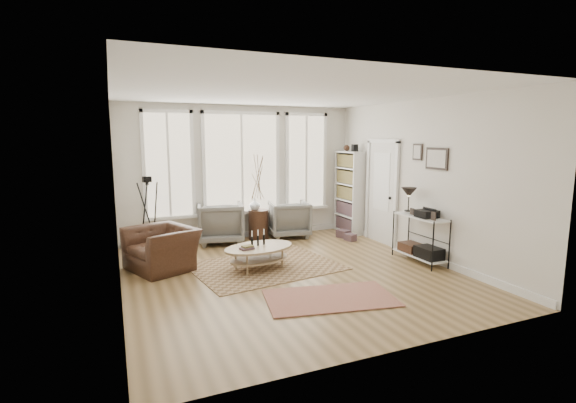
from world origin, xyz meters
name	(u,v)px	position (x,y,z in m)	size (l,w,h in m)	color
room	(292,187)	(0.02, 0.03, 1.43)	(5.50, 5.54, 2.90)	#98774A
bay_window	(242,165)	(0.00, 2.71, 1.61)	(4.14, 0.12, 2.24)	#D6BE82
door	(382,190)	(2.57, 1.15, 1.12)	(0.09, 1.06, 2.22)	silver
bookcase	(349,192)	(2.44, 2.23, 0.96)	(0.31, 0.85, 2.06)	white
low_shelf	(420,234)	(2.38, -0.30, 0.51)	(0.38, 1.08, 1.30)	white
wall_art	(432,157)	(2.58, -0.27, 1.88)	(0.04, 0.88, 0.44)	black
rug_main	(265,266)	(-0.27, 0.50, 0.01)	(2.41, 1.80, 0.01)	brown
rug_runner	(330,298)	(0.07, -1.22, 0.01)	(1.77, 0.99, 0.01)	maroon
coffee_table	(259,251)	(-0.41, 0.42, 0.31)	(1.38, 1.03, 0.57)	tan
armchair_left	(220,222)	(-0.57, 2.45, 0.43)	(0.92, 0.95, 0.87)	gray
armchair_right	(289,219)	(0.97, 2.40, 0.40)	(0.86, 0.88, 0.80)	gray
side_table	(258,200)	(0.27, 2.43, 0.88)	(0.43, 0.43, 1.82)	#3D2418
vase	(255,204)	(0.20, 2.45, 0.78)	(0.24, 0.24, 0.25)	silver
accent_chair	(162,249)	(-1.92, 1.07, 0.35)	(0.95, 1.09, 0.71)	#3D2418
tripod_camera	(149,219)	(-2.04, 2.01, 0.69)	(0.53, 0.53, 1.50)	black
book_stack_near	(343,234)	(2.05, 1.81, 0.08)	(0.21, 0.26, 0.17)	brown
book_stack_far	(350,237)	(2.05, 1.51, 0.07)	(0.18, 0.23, 0.15)	brown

